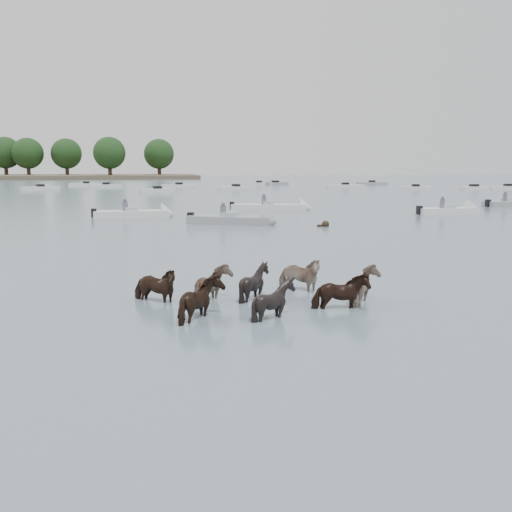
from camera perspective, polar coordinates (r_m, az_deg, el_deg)
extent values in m
plane|color=#495A6A|center=(14.46, 9.13, -5.36)|extent=(400.00, 400.00, 0.00)
imported|color=black|center=(15.42, -9.88, -3.25)|extent=(1.54, 1.33, 1.20)
imported|color=#8C715F|center=(15.35, -4.13, -3.21)|extent=(1.20, 1.34, 1.19)
imported|color=black|center=(15.55, -0.16, -2.96)|extent=(1.20, 1.09, 1.22)
imported|color=#9F866C|center=(16.66, 4.20, -2.17)|extent=(1.52, 1.49, 1.23)
imported|color=black|center=(13.53, -5.26, -4.77)|extent=(1.24, 1.39, 1.24)
imported|color=black|center=(13.63, 1.75, -4.77)|extent=(1.24, 1.15, 1.18)
imported|color=black|center=(14.59, 8.21, -3.95)|extent=(1.40, 0.67, 1.17)
imported|color=gray|center=(15.34, 10.76, -3.29)|extent=(1.17, 1.33, 1.22)
sphere|color=black|center=(34.27, 6.80, 3.09)|extent=(0.44, 0.44, 0.44)
cube|color=black|center=(34.21, 6.40, 2.92)|extent=(0.50, 0.22, 0.18)
cube|color=silver|center=(40.70, -12.06, 3.97)|extent=(4.97, 1.69, 0.55)
cone|color=silver|center=(40.78, -8.58, 4.08)|extent=(0.93, 1.62, 1.60)
cube|color=#99ADB7|center=(40.68, -12.07, 4.46)|extent=(0.82, 1.13, 0.35)
cube|color=black|center=(40.76, -15.54, 4.06)|extent=(0.36, 0.36, 0.60)
cylinder|color=#595966|center=(40.67, -12.65, 4.73)|extent=(0.36, 0.36, 0.70)
sphere|color=#595966|center=(40.64, -12.67, 5.36)|extent=(0.24, 0.24, 0.24)
cube|color=gray|center=(35.53, -2.58, 3.48)|extent=(5.24, 3.62, 0.55)
cone|color=gray|center=(34.88, 1.39, 3.38)|extent=(1.50, 1.83, 1.60)
cube|color=#99ADB7|center=(35.50, -2.58, 4.04)|extent=(1.21, 1.36, 0.35)
cube|color=black|center=(36.33, -6.39, 3.79)|extent=(0.47, 0.47, 0.60)
cylinder|color=#595966|center=(35.43, -3.22, 4.35)|extent=(0.36, 0.36, 0.70)
sphere|color=#595966|center=(35.40, -3.23, 5.07)|extent=(0.24, 0.24, 0.24)
cube|color=silver|center=(46.43, 1.27, 4.74)|extent=(6.09, 3.20, 0.55)
cone|color=silver|center=(46.31, 4.91, 4.70)|extent=(1.32, 1.79, 1.60)
cube|color=#99ADB7|center=(46.40, 1.27, 5.17)|extent=(1.08, 1.30, 0.35)
cube|color=black|center=(46.72, -2.35, 4.95)|extent=(0.43, 0.43, 0.60)
cylinder|color=#595966|center=(46.31, 0.78, 5.41)|extent=(0.36, 0.36, 0.70)
sphere|color=#595966|center=(46.28, 0.78, 5.97)|extent=(0.24, 0.24, 0.24)
cube|color=silver|center=(44.66, 18.14, 4.14)|extent=(4.47, 1.75, 0.55)
cone|color=silver|center=(45.85, 20.51, 4.13)|extent=(0.95, 1.63, 1.60)
cube|color=#99ADB7|center=(44.64, 18.16, 4.59)|extent=(0.84, 1.15, 0.35)
cube|color=black|center=(43.55, 15.65, 4.34)|extent=(0.36, 0.36, 0.60)
cylinder|color=#595966|center=(44.43, 17.72, 4.85)|extent=(0.36, 0.36, 0.70)
sphere|color=#595966|center=(44.41, 17.75, 5.43)|extent=(0.24, 0.24, 0.24)
cube|color=gray|center=(55.23, 23.45, 4.67)|extent=(4.74, 2.30, 0.55)
cube|color=#99ADB7|center=(55.21, 23.47, 5.03)|extent=(0.97, 1.23, 0.35)
cube|color=black|center=(53.68, 21.69, 4.84)|extent=(0.40, 0.40, 0.60)
cylinder|color=#595966|center=(54.98, 23.14, 5.25)|extent=(0.36, 0.36, 0.70)
sphere|color=#595966|center=(54.95, 23.17, 5.72)|extent=(0.24, 0.24, 0.24)
cube|color=silver|center=(89.63, -20.30, 6.19)|extent=(5.41, 3.51, 0.60)
cube|color=black|center=(89.62, -20.31, 6.43)|extent=(1.32, 1.32, 0.50)
cube|color=silver|center=(103.20, -16.23, 6.66)|extent=(6.02, 2.55, 0.60)
cube|color=black|center=(103.19, -16.23, 6.87)|extent=(1.17, 1.17, 0.50)
cube|color=silver|center=(96.32, -14.44, 6.60)|extent=(5.04, 2.58, 0.60)
cube|color=black|center=(96.30, -14.45, 6.83)|extent=(1.20, 1.20, 0.50)
cube|color=silver|center=(77.68, -9.60, 6.29)|extent=(4.76, 2.46, 0.60)
cube|color=black|center=(77.66, -9.61, 6.57)|extent=(1.19, 1.19, 0.50)
cube|color=silver|center=(94.02, -7.53, 6.76)|extent=(5.72, 2.61, 0.60)
cube|color=black|center=(94.01, -7.53, 6.99)|extent=(1.19, 1.19, 0.50)
cube|color=silver|center=(84.78, -1.97, 6.61)|extent=(5.32, 2.44, 0.60)
cube|color=black|center=(84.77, -1.97, 6.86)|extent=(1.17, 1.17, 0.50)
cube|color=silver|center=(103.99, 0.30, 7.02)|extent=(4.39, 1.88, 0.60)
cube|color=black|center=(103.98, 0.30, 7.23)|extent=(1.09, 1.09, 0.50)
cube|color=gray|center=(105.03, 1.90, 7.04)|extent=(4.96, 3.24, 0.60)
cube|color=black|center=(105.02, 1.90, 7.24)|extent=(1.31, 1.31, 0.50)
cube|color=silver|center=(93.76, 8.70, 6.73)|extent=(6.04, 1.72, 0.60)
cube|color=black|center=(93.74, 8.70, 6.96)|extent=(1.04, 1.04, 0.50)
cube|color=silver|center=(87.44, 15.30, 6.37)|extent=(4.28, 2.54, 0.60)
cube|color=black|center=(87.43, 15.31, 6.62)|extent=(1.23, 1.23, 0.50)
cube|color=gray|center=(108.40, 11.23, 6.93)|extent=(5.54, 1.94, 0.60)
cube|color=black|center=(108.39, 11.24, 7.13)|extent=(1.08, 1.08, 0.50)
cube|color=silver|center=(90.15, 20.50, 6.19)|extent=(4.39, 2.28, 0.60)
cube|color=black|center=(90.14, 20.51, 6.43)|extent=(1.17, 1.17, 0.50)
cube|color=silver|center=(93.90, 23.38, 6.11)|extent=(5.65, 1.86, 0.60)
cube|color=black|center=(93.88, 23.39, 6.34)|extent=(1.06, 1.06, 0.50)
cylinder|color=#382619|center=(173.75, -23.19, 7.61)|extent=(1.00, 1.00, 3.83)
sphere|color=black|center=(173.77, -23.29, 9.25)|extent=(8.50, 8.50, 8.50)
cylinder|color=#382619|center=(169.31, -21.29, 7.68)|extent=(1.00, 1.00, 3.70)
sphere|color=black|center=(169.33, -21.39, 9.31)|extent=(8.23, 8.23, 8.23)
cylinder|color=#382619|center=(169.01, -17.95, 7.85)|extent=(1.00, 1.00, 3.69)
sphere|color=black|center=(169.03, -18.03, 9.48)|extent=(8.21, 8.21, 8.21)
cylinder|color=#382619|center=(157.08, -14.05, 7.97)|extent=(1.00, 1.00, 3.70)
sphere|color=black|center=(157.10, -14.12, 9.73)|extent=(8.21, 8.21, 8.21)
cylinder|color=#382619|center=(163.30, -9.41, 8.13)|extent=(1.00, 1.00, 3.64)
sphere|color=black|center=(163.32, -9.45, 9.80)|extent=(8.10, 8.10, 8.10)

